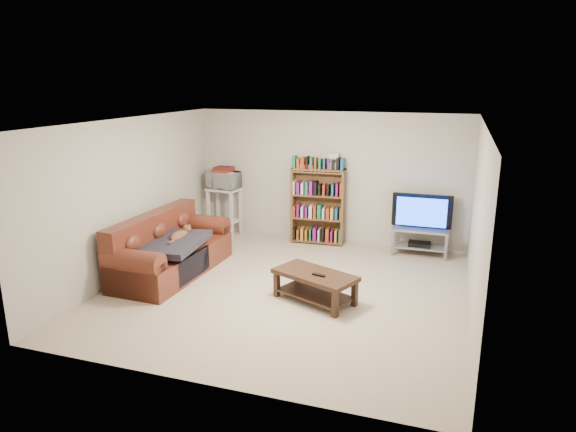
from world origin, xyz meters
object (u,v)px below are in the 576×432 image
at_px(tv_stand, 420,237).
at_px(coffee_table, 315,281).
at_px(bookshelf, 318,205).
at_px(sofa, 168,253).

bearing_deg(tv_stand, coffee_table, -116.85).
bearing_deg(bookshelf, sofa, -133.19).
relative_size(coffee_table, tv_stand, 1.33).
bearing_deg(sofa, coffee_table, -5.29).
xyz_separation_m(sofa, coffee_table, (2.47, -0.31, -0.04)).
height_order(sofa, bookshelf, bookshelf).
xyz_separation_m(coffee_table, tv_stand, (1.21, 2.43, 0.04)).
height_order(coffee_table, tv_stand, tv_stand).
height_order(coffee_table, bookshelf, bookshelf).
distance_m(sofa, tv_stand, 4.24).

